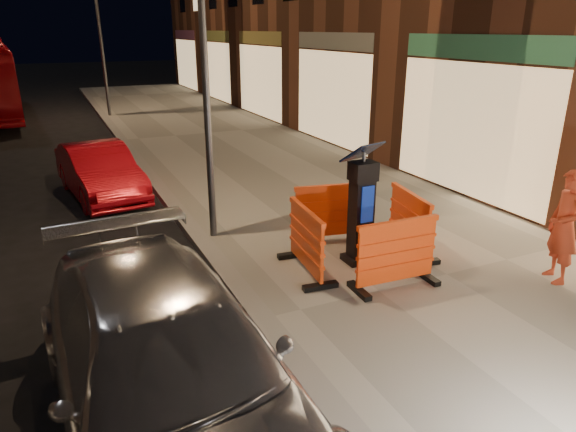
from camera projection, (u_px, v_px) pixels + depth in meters
name	position (u px, v px, depth m)	size (l,w,h in m)	color
ground_plane	(265.00, 328.00, 6.66)	(120.00, 120.00, 0.00)	black
sidewalk	(446.00, 279.00, 7.82)	(6.00, 60.00, 0.15)	gray
kerb	(265.00, 323.00, 6.64)	(0.30, 60.00, 0.15)	slate
parking_kiosk	(361.00, 207.00, 7.93)	(0.58, 0.58, 1.82)	black
barrier_front	(396.00, 254.00, 7.26)	(1.31, 0.54, 1.02)	#FF4912
barrier_back	(330.00, 213.00, 8.88)	(1.31, 0.54, 1.02)	#FF4912
barrier_kerbside	(306.00, 241.00, 7.70)	(1.31, 0.54, 1.02)	#FF4912
barrier_bldgside	(409.00, 222.00, 8.45)	(1.31, 0.54, 1.02)	#FF4912
car_silver	(175.00, 429.00, 4.98)	(2.04, 5.02, 1.46)	silver
car_red	(103.00, 197.00, 11.85)	(1.28, 3.67, 1.21)	#A20913
man	(564.00, 227.00, 7.34)	(0.62, 0.40, 1.69)	#A4341C
street_lamp_mid	(205.00, 62.00, 8.23)	(0.12, 0.12, 6.00)	#3F3F44
street_lamp_far	(101.00, 42.00, 21.00)	(0.12, 0.12, 6.00)	#3F3F44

